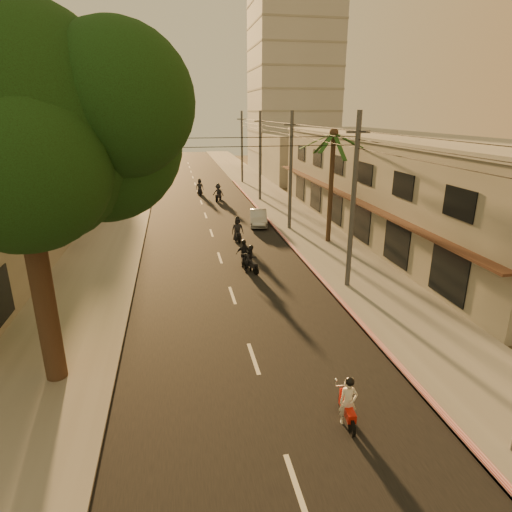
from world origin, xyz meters
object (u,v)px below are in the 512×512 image
(scooter_far_a, at_px, (237,230))
(scooter_far_b, at_px, (218,193))
(broadleaf_tree, at_px, (30,128))
(scooter_mid_b, at_px, (244,254))
(scooter_red, at_px, (348,403))
(parked_car, at_px, (258,218))
(scooter_mid_a, at_px, (251,260))
(palm_tree, at_px, (334,140))
(scooter_far_c, at_px, (200,188))

(scooter_far_a, height_order, scooter_far_b, scooter_far_b)
(broadleaf_tree, height_order, scooter_mid_b, broadleaf_tree)
(scooter_red, bearing_deg, parked_car, 91.29)
(broadleaf_tree, height_order, scooter_mid_a, broadleaf_tree)
(scooter_far_a, bearing_deg, parked_car, 59.60)
(scooter_mid_a, bearing_deg, palm_tree, 14.45)
(scooter_mid_a, height_order, scooter_mid_b, scooter_mid_b)
(palm_tree, height_order, scooter_far_c, palm_tree)
(scooter_red, height_order, scooter_far_a, scooter_far_a)
(scooter_mid_a, xyz_separation_m, scooter_mid_b, (-0.25, 1.07, -0.01))
(parked_car, bearing_deg, scooter_far_b, 110.70)
(scooter_red, xyz_separation_m, scooter_mid_b, (-0.85, 14.17, 0.05))
(scooter_red, relative_size, scooter_mid_b, 0.95)
(scooter_mid_b, xyz_separation_m, scooter_far_b, (0.55, 20.16, 0.11))
(scooter_far_b, height_order, scooter_far_c, scooter_far_b)
(scooter_mid_a, relative_size, scooter_far_c, 0.90)
(scooter_red, xyz_separation_m, scooter_far_c, (-1.98, 38.30, 0.11))
(palm_tree, distance_m, parked_car, 9.58)
(scooter_far_a, bearing_deg, scooter_mid_a, -92.78)
(scooter_red, relative_size, scooter_far_a, 0.87)
(scooter_far_c, bearing_deg, scooter_mid_b, -85.16)
(scooter_far_b, height_order, parked_car, scooter_far_b)
(scooter_red, height_order, scooter_mid_a, scooter_mid_a)
(palm_tree, relative_size, scooter_far_a, 4.40)
(palm_tree, relative_size, scooter_far_b, 4.35)
(broadleaf_tree, relative_size, scooter_red, 7.44)
(palm_tree, height_order, scooter_mid_b, palm_tree)
(broadleaf_tree, distance_m, parked_car, 23.68)
(scooter_far_c, bearing_deg, scooter_red, -84.88)
(scooter_red, relative_size, scooter_far_c, 0.88)
(scooter_red, distance_m, scooter_far_a, 19.54)
(scooter_mid_a, relative_size, scooter_mid_b, 0.97)
(palm_tree, distance_m, scooter_mid_a, 10.32)
(palm_tree, distance_m, scooter_far_b, 18.57)
(scooter_mid_a, distance_m, scooter_far_a, 6.43)
(broadleaf_tree, bearing_deg, scooter_mid_a, 47.82)
(scooter_mid_b, bearing_deg, palm_tree, 34.24)
(scooter_red, bearing_deg, scooter_far_c, 98.81)
(scooter_mid_a, relative_size, scooter_far_b, 0.89)
(scooter_far_b, bearing_deg, scooter_red, -66.88)
(parked_car, bearing_deg, broadleaf_tree, -109.53)
(broadleaf_tree, xyz_separation_m, scooter_mid_a, (8.14, 8.98, -7.71))
(scooter_far_b, bearing_deg, scooter_far_c, 135.52)
(parked_car, height_order, scooter_far_c, scooter_far_c)
(palm_tree, relative_size, parked_car, 2.04)
(palm_tree, bearing_deg, scooter_red, -108.08)
(scooter_mid_a, height_order, scooter_far_b, scooter_far_b)
(broadleaf_tree, xyz_separation_m, scooter_far_a, (8.29, 15.41, -7.66))
(broadleaf_tree, relative_size, palm_tree, 1.48)
(scooter_far_b, relative_size, parked_car, 0.47)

